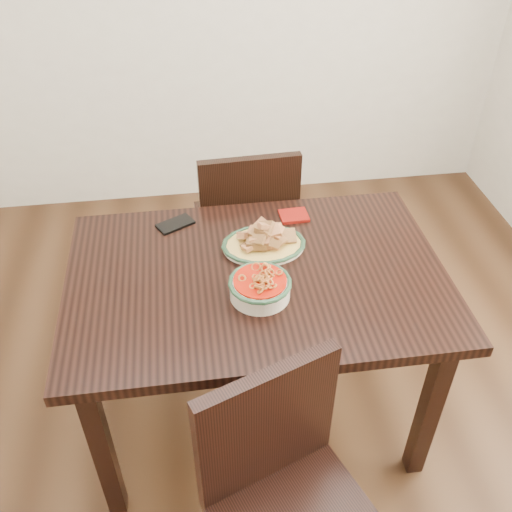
{
  "coord_description": "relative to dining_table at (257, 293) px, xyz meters",
  "views": [
    {
      "loc": [
        -0.15,
        -1.4,
        2.0
      ],
      "look_at": [
        0.06,
        0.06,
        0.81
      ],
      "focal_mm": 40.0,
      "sensor_mm": 36.0,
      "label": 1
    }
  ],
  "objects": [
    {
      "name": "napkin",
      "position": [
        0.19,
        0.31,
        0.1
      ],
      "size": [
        0.11,
        0.09,
        0.01
      ],
      "primitive_type": "cube",
      "rotation": [
        0.0,
        0.0,
        0.04
      ],
      "color": "maroon",
      "rests_on": "dining_table"
    },
    {
      "name": "floor",
      "position": [
        -0.06,
        -0.04,
        -0.66
      ],
      "size": [
        3.5,
        3.5,
        0.0
      ],
      "primitive_type": "plane",
      "color": "#331E10",
      "rests_on": "ground"
    },
    {
      "name": "chair_far",
      "position": [
        0.04,
        0.64,
        -0.16
      ],
      "size": [
        0.44,
        0.44,
        0.89
      ],
      "rotation": [
        0.0,
        0.0,
        3.19
      ],
      "color": "black",
      "rests_on": "ground"
    },
    {
      "name": "chair_near",
      "position": [
        -0.01,
        -0.64,
        -0.16
      ],
      "size": [
        0.54,
        0.54,
        0.89
      ],
      "rotation": [
        0.0,
        0.0,
        0.37
      ],
      "color": "black",
      "rests_on": "ground"
    },
    {
      "name": "smartphone",
      "position": [
        -0.26,
        0.32,
        0.1
      ],
      "size": [
        0.15,
        0.13,
        0.01
      ],
      "primitive_type": "cube",
      "rotation": [
        0.0,
        0.0,
        0.49
      ],
      "color": "black",
      "rests_on": "dining_table"
    },
    {
      "name": "fish_plate",
      "position": [
        0.04,
        0.14,
        0.14
      ],
      "size": [
        0.29,
        0.23,
        0.11
      ],
      "color": "beige",
      "rests_on": "dining_table"
    },
    {
      "name": "dining_table",
      "position": [
        0.0,
        0.0,
        0.0
      ],
      "size": [
        1.28,
        0.85,
        0.75
      ],
      "color": "black",
      "rests_on": "ground"
    },
    {
      "name": "noodle_bowl",
      "position": [
        -0.01,
        -0.11,
        0.13
      ],
      "size": [
        0.2,
        0.2,
        0.08
      ],
      "color": "beige",
      "rests_on": "dining_table"
    }
  ]
}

